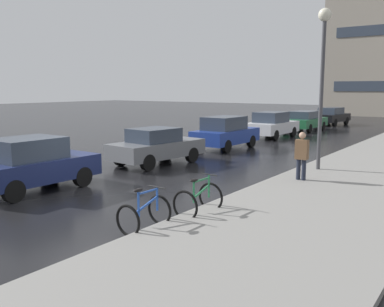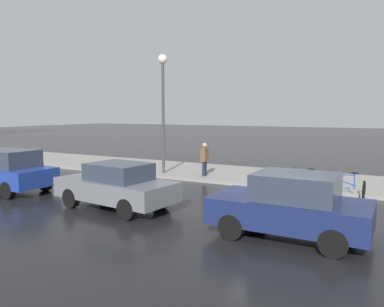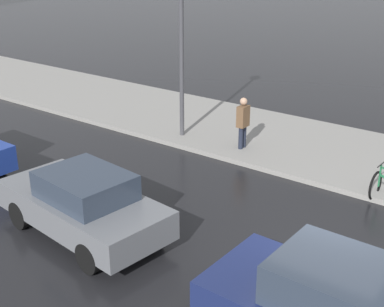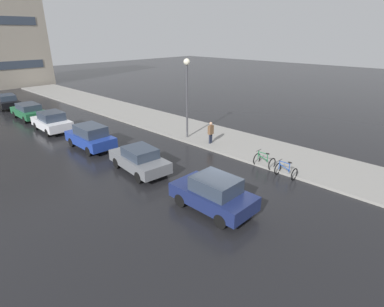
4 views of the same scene
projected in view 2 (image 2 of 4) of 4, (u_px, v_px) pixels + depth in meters
name	position (u px, v px, depth m)	size (l,w,h in m)	color
ground_plane	(278.00, 215.00, 11.47)	(140.00, 140.00, 0.00)	black
sidewalk_kerb	(134.00, 166.00, 21.43)	(4.80, 60.00, 0.14)	gray
bicycle_nearest	(349.00, 188.00, 13.64)	(0.73, 1.09, 0.98)	black
bicycle_second	(306.00, 182.00, 14.70)	(0.79, 1.14, 0.98)	black
car_navy	(291.00, 205.00, 9.33)	(1.98, 3.88, 1.64)	navy
car_grey	(117.00, 185.00, 12.20)	(2.22, 4.25, 1.50)	slate
car_blue	(7.00, 170.00, 14.79)	(1.91, 4.05, 1.67)	navy
pedestrian	(205.00, 159.00, 17.58)	(0.40, 0.25, 1.71)	#1E2333
streetlamp	(163.00, 91.00, 18.11)	(0.47, 0.47, 5.90)	#424247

